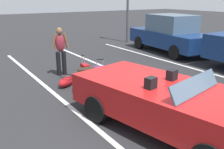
# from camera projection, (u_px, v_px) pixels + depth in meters

# --- Properties ---
(ground_plane) EXTENTS (80.00, 80.00, 0.00)m
(ground_plane) POSITION_uv_depth(u_px,v_px,m) (167.00, 129.00, 5.20)
(ground_plane) COLOR #28282B
(lot_line_near) EXTENTS (18.00, 0.12, 0.01)m
(lot_line_near) POSITION_uv_depth(u_px,v_px,m) (119.00, 148.00, 4.55)
(lot_line_near) COLOR silver
(lot_line_near) RESTS_ON ground_plane
(lot_line_mid) EXTENTS (18.00, 0.12, 0.01)m
(lot_line_mid) POSITION_uv_depth(u_px,v_px,m) (211.00, 112.00, 5.98)
(lot_line_mid) COLOR silver
(lot_line_mid) RESTS_ON ground_plane
(convertible_car) EXTENTS (4.39, 2.52, 1.24)m
(convertible_car) POSITION_uv_depth(u_px,v_px,m) (178.00, 106.00, 4.89)
(convertible_car) COLOR red
(convertible_car) RESTS_ON ground_plane
(suitcase_large_black) EXTENTS (0.44, 0.55, 0.74)m
(suitcase_large_black) POSITION_uv_depth(u_px,v_px,m) (87.00, 81.00, 6.99)
(suitcase_large_black) COLOR #2D2319
(suitcase_large_black) RESTS_ON ground_plane
(suitcase_medium_bright) EXTENTS (0.33, 0.45, 0.88)m
(suitcase_medium_bright) POSITION_uv_depth(u_px,v_px,m) (100.00, 77.00, 7.58)
(suitcase_medium_bright) COLOR #991E8C
(suitcase_medium_bright) RESTS_ON ground_plane
(suitcase_small_carryon) EXTENTS (0.35, 0.24, 0.81)m
(suitcase_small_carryon) POSITION_uv_depth(u_px,v_px,m) (85.00, 71.00, 8.33)
(suitcase_small_carryon) COLOR red
(suitcase_small_carryon) RESTS_ON ground_plane
(duffel_bag) EXTENTS (0.59, 0.70, 0.34)m
(duffel_bag) POSITION_uv_depth(u_px,v_px,m) (66.00, 81.00, 7.63)
(duffel_bag) COLOR red
(duffel_bag) RESTS_ON ground_plane
(traveler_person) EXTENTS (0.27, 0.61, 1.65)m
(traveler_person) POSITION_uv_depth(u_px,v_px,m) (60.00, 49.00, 8.56)
(traveler_person) COLOR black
(traveler_person) RESTS_ON ground_plane
(parked_sedan_far) EXTENTS (4.66, 2.25, 1.82)m
(parked_sedan_far) POSITION_uv_depth(u_px,v_px,m) (170.00, 34.00, 12.21)
(parked_sedan_far) COLOR navy
(parked_sedan_far) RESTS_ON ground_plane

